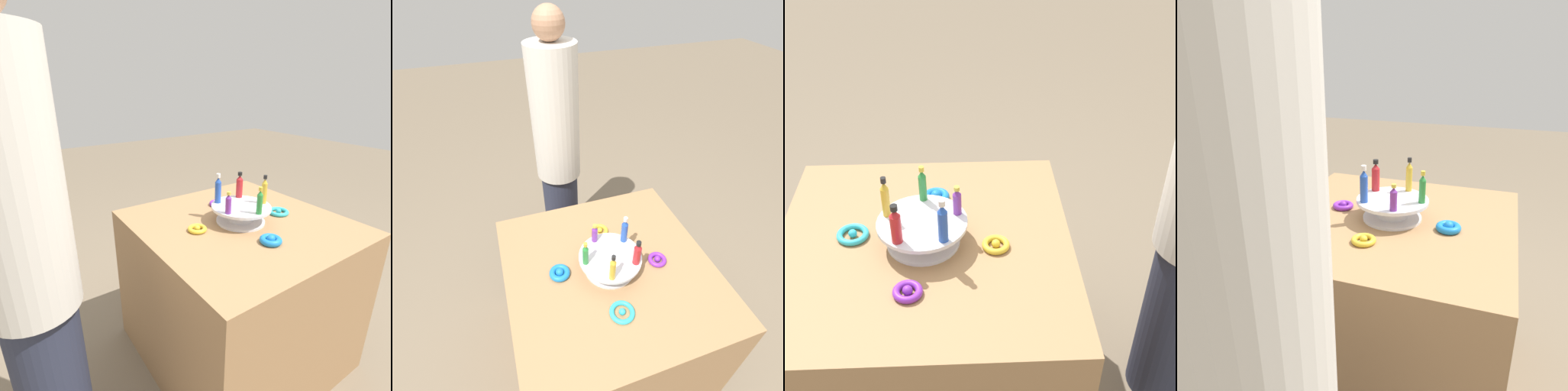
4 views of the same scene
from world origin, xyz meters
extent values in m
plane|color=#756651|center=(0.00, 0.00, 0.00)|extent=(12.00, 12.00, 0.00)
cube|color=#9E754C|center=(0.00, 0.00, 0.37)|extent=(0.89, 0.89, 0.73)
cylinder|color=silver|center=(0.00, 0.00, 0.74)|extent=(0.22, 0.22, 0.01)
cylinder|color=silver|center=(0.00, 0.00, 0.77)|extent=(0.11, 0.11, 0.06)
cylinder|color=silver|center=(0.00, 0.00, 0.81)|extent=(0.27, 0.27, 0.01)
cylinder|color=#288438|center=(-0.11, 0.00, 0.86)|extent=(0.02, 0.02, 0.08)
cone|color=#288438|center=(-0.11, 0.00, 0.91)|extent=(0.02, 0.02, 0.02)
cylinder|color=gold|center=(-0.11, 0.00, 0.92)|extent=(0.02, 0.02, 0.02)
cylinder|color=gold|center=(-0.03, -0.10, 0.86)|extent=(0.02, 0.02, 0.09)
cone|color=gold|center=(-0.03, -0.10, 0.92)|extent=(0.02, 0.02, 0.02)
cylinder|color=black|center=(-0.03, -0.10, 0.94)|extent=(0.02, 0.02, 0.02)
cylinder|color=#B21E23|center=(0.09, -0.06, 0.86)|extent=(0.03, 0.03, 0.09)
cone|color=#B21E23|center=(0.09, -0.06, 0.91)|extent=(0.03, 0.03, 0.02)
cylinder|color=black|center=(0.09, -0.06, 0.93)|extent=(0.02, 0.02, 0.02)
cylinder|color=#234CAD|center=(0.09, 0.06, 0.86)|extent=(0.03, 0.03, 0.10)
cone|color=#234CAD|center=(0.09, 0.06, 0.92)|extent=(0.03, 0.03, 0.02)
cylinder|color=silver|center=(0.09, 0.06, 0.94)|extent=(0.02, 0.02, 0.02)
cylinder|color=#702D93|center=(-0.03, 0.10, 0.85)|extent=(0.03, 0.03, 0.07)
cone|color=#702D93|center=(-0.03, 0.10, 0.89)|extent=(0.02, 0.02, 0.01)
cylinder|color=gold|center=(-0.03, 0.10, 0.90)|extent=(0.02, 0.02, 0.01)
torus|color=#2DB7CC|center=(-0.03, -0.21, 0.74)|extent=(0.10, 0.10, 0.02)
sphere|color=#2DB7CC|center=(-0.03, -0.21, 0.75)|extent=(0.03, 0.03, 0.03)
torus|color=purple|center=(0.21, -0.03, 0.74)|extent=(0.08, 0.08, 0.02)
sphere|color=purple|center=(0.21, -0.03, 0.75)|extent=(0.03, 0.03, 0.03)
torus|color=gold|center=(0.03, 0.21, 0.74)|extent=(0.08, 0.08, 0.02)
sphere|color=gold|center=(0.03, 0.21, 0.75)|extent=(0.03, 0.03, 0.03)
torus|color=blue|center=(-0.21, 0.03, 0.75)|extent=(0.09, 0.09, 0.03)
sphere|color=blue|center=(-0.21, 0.03, 0.75)|extent=(0.04, 0.04, 0.04)
cylinder|color=#282D42|center=(-0.01, 0.85, 0.34)|extent=(0.23, 0.23, 0.68)
cylinder|color=beige|center=(-0.01, 0.85, 1.07)|extent=(0.27, 0.27, 0.78)
sphere|color=#A87A5B|center=(-0.01, 0.85, 1.54)|extent=(0.16, 0.16, 0.16)
camera|label=1|loc=(-0.93, 0.87, 1.33)|focal=28.00mm
camera|label=2|loc=(-0.35, -0.75, 1.82)|focal=28.00mm
camera|label=3|loc=(1.25, 0.11, 1.79)|focal=50.00mm
camera|label=4|loc=(-0.36, 1.25, 1.32)|focal=35.00mm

